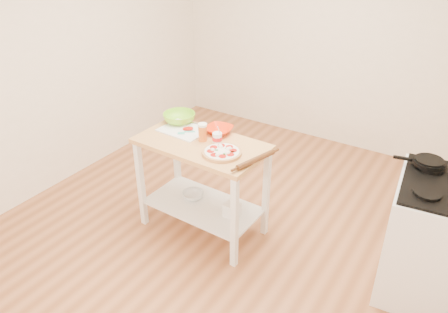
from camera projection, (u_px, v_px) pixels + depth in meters
room_shell at (231, 92)px, 3.41m from camera, size 4.04×4.54×2.74m
prep_island at (202, 168)px, 3.77m from camera, size 1.12×0.63×0.90m
gas_stove at (436, 239)px, 3.22m from camera, size 0.75×0.85×1.11m
skillet at (428, 162)px, 3.20m from camera, size 0.36×0.23×0.03m
pizza at (222, 152)px, 3.46m from camera, size 0.32×0.32×0.05m
cutting_board at (184, 130)px, 3.84m from camera, size 0.41×0.32×0.04m
spatula at (186, 132)px, 3.78m from camera, size 0.12×0.12×0.01m
knife at (180, 122)px, 3.97m from camera, size 0.26×0.11×0.01m
orange_bowl at (219, 130)px, 3.79m from camera, size 0.25×0.25×0.06m
green_bowl at (179, 118)px, 3.97m from camera, size 0.32×0.32×0.09m
beer_pint at (203, 132)px, 3.64m from camera, size 0.08×0.08×0.15m
yogurt_tub at (217, 138)px, 3.60m from camera, size 0.08×0.08×0.17m
rolling_pin at (256, 160)px, 3.34m from camera, size 0.15×0.38×0.04m
shelf_glass_bowl at (193, 195)px, 4.04m from camera, size 0.23×0.23×0.06m
shelf_bin at (232, 210)px, 3.79m from camera, size 0.13×0.13×0.12m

